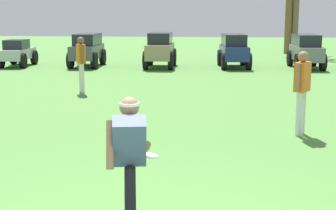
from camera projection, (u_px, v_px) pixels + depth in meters
frisbee_thrower at (130, 157)px, 5.34m from camera, size 0.47×1.14×1.40m
frisbee_in_flight at (148, 155)px, 5.99m from camera, size 0.33×0.33×0.07m
teammate_near_sideline at (302, 85)px, 9.44m from camera, size 0.35×0.46×1.56m
teammate_midfield at (81, 59)px, 14.32m from camera, size 0.33×0.47×1.56m
parked_car_slot_a at (18, 53)px, 21.16m from camera, size 1.19×2.24×1.10m
parked_car_slot_b at (87, 49)px, 21.08m from camera, size 1.17×2.41×1.34m
parked_car_slot_c at (160, 49)px, 20.64m from camera, size 1.17×2.36×1.40m
parked_car_slot_d at (234, 49)px, 20.72m from camera, size 1.33×2.47×1.34m
parked_car_slot_e at (306, 50)px, 20.42m from camera, size 1.21×2.43×1.34m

